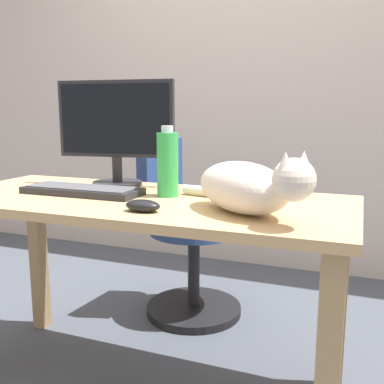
{
  "coord_description": "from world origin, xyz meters",
  "views": [
    {
      "loc": [
        0.72,
        -1.32,
        1.01
      ],
      "look_at": [
        0.26,
        -0.14,
        0.79
      ],
      "focal_mm": 40.94,
      "sensor_mm": 36.0,
      "label": 1
    }
  ],
  "objects": [
    {
      "name": "cat",
      "position": [
        0.42,
        -0.11,
        0.81
      ],
      "size": [
        0.49,
        0.41,
        0.2
      ],
      "color": "silver",
      "rests_on": "desk"
    },
    {
      "name": "computer_mouse",
      "position": [
        0.12,
        -0.19,
        0.74
      ],
      "size": [
        0.11,
        0.06,
        0.04
      ],
      "primitive_type": "ellipsoid",
      "color": "black",
      "rests_on": "desk"
    },
    {
      "name": "water_bottle",
      "position": [
        0.09,
        0.06,
        0.84
      ],
      "size": [
        0.07,
        0.07,
        0.25
      ],
      "color": "green",
      "rests_on": "desk"
    },
    {
      "name": "office_chair",
      "position": [
        -0.09,
        0.66,
        0.38
      ],
      "size": [
        0.48,
        0.48,
        0.89
      ],
      "color": "black",
      "rests_on": "ground_plane"
    },
    {
      "name": "back_wall",
      "position": [
        0.0,
        1.51,
        1.3
      ],
      "size": [
        6.0,
        0.04,
        2.6
      ],
      "primitive_type": "cube",
      "color": "beige",
      "rests_on": "ground_plane"
    },
    {
      "name": "monitor",
      "position": [
        -0.2,
        0.2,
        0.95
      ],
      "size": [
        0.48,
        0.2,
        0.41
      ],
      "color": "#232328",
      "rests_on": "desk"
    },
    {
      "name": "keyboard",
      "position": [
        -0.22,
        -0.02,
        0.74
      ],
      "size": [
        0.44,
        0.15,
        0.03
      ],
      "color": "#232328",
      "rests_on": "desk"
    },
    {
      "name": "desk",
      "position": [
        0.0,
        0.0,
        0.61
      ],
      "size": [
        1.46,
        0.63,
        0.73
      ],
      "color": "tan",
      "rests_on": "ground_plane"
    }
  ]
}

